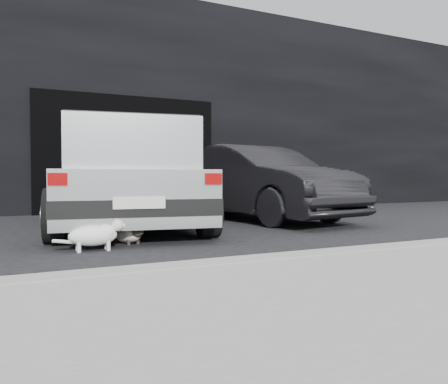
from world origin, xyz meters
name	(u,v)px	position (x,y,z in m)	size (l,w,h in m)	color
ground	(121,237)	(0.00, 0.00, 0.00)	(80.00, 80.00, 0.00)	black
building_facade	(111,112)	(1.00, 6.00, 2.50)	(34.00, 4.00, 5.00)	black
garage_opening	(128,154)	(1.00, 3.99, 1.30)	(4.00, 0.10, 2.60)	black
curb	(297,260)	(1.00, -2.60, 0.06)	(18.00, 0.25, 0.12)	gray
sidewalk	(407,294)	(1.00, -3.80, 0.06)	(18.00, 2.20, 0.11)	gray
silver_hatchback	(128,172)	(0.32, 1.01, 0.87)	(2.67, 4.58, 1.59)	silver
second_car	(257,182)	(2.79, 1.33, 0.69)	(1.46, 4.19, 1.38)	black
cat_siamese	(129,234)	(-0.04, -0.63, 0.12)	(0.39, 0.70, 0.26)	beige
cat_white	(96,235)	(-0.46, -0.97, 0.17)	(0.76, 0.26, 0.35)	white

